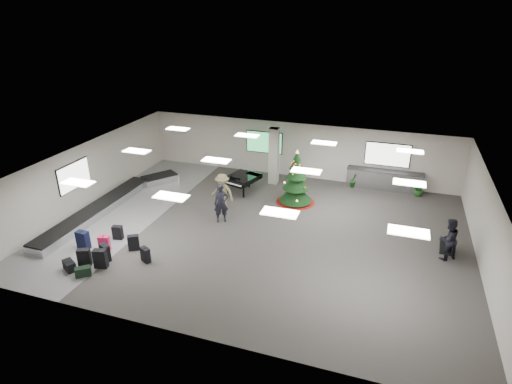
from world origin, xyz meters
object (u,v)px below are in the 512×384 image
(pink_suitcase, at_px, (104,244))
(potted_plant_right, at_px, (419,189))
(traveler_a, at_px, (221,203))
(baggage_carousel, at_px, (111,203))
(service_counter, at_px, (384,180))
(bench, at_px, (449,244))
(grand_piano, at_px, (242,179))
(traveler_b, at_px, (222,192))
(christmas_tree, at_px, (296,185))
(traveler_bench, at_px, (448,239))
(potted_plant_left, at_px, (353,180))

(pink_suitcase, relative_size, potted_plant_right, 0.85)
(traveler_a, relative_size, potted_plant_right, 2.22)
(baggage_carousel, height_order, potted_plant_right, potted_plant_right)
(service_counter, xyz_separation_m, bench, (2.88, -6.12, -0.04))
(pink_suitcase, xyz_separation_m, grand_piano, (3.24, 7.53, 0.40))
(pink_suitcase, distance_m, bench, 14.05)
(service_counter, bearing_deg, baggage_carousel, -152.33)
(bench, bearing_deg, service_counter, 119.75)
(baggage_carousel, relative_size, traveler_b, 5.10)
(service_counter, relative_size, potted_plant_right, 4.84)
(service_counter, height_order, traveler_b, traveler_b)
(service_counter, height_order, christmas_tree, christmas_tree)
(traveler_bench, bearing_deg, service_counter, -103.48)
(traveler_b, bearing_deg, traveler_a, -60.22)
(baggage_carousel, height_order, traveler_bench, traveler_bench)
(bench, distance_m, potted_plant_right, 5.85)
(grand_piano, distance_m, traveler_b, 2.44)
(grand_piano, distance_m, traveler_a, 3.58)
(christmas_tree, distance_m, traveler_a, 4.21)
(traveler_b, bearing_deg, potted_plant_left, 50.32)
(bench, bearing_deg, baggage_carousel, -173.22)
(christmas_tree, relative_size, grand_piano, 1.34)
(baggage_carousel, relative_size, christmas_tree, 3.41)
(pink_suitcase, distance_m, grand_piano, 8.21)
(service_counter, distance_m, christmas_tree, 5.29)
(potted_plant_left, bearing_deg, traveler_bench, -54.59)
(traveler_b, distance_m, potted_plant_right, 10.42)
(baggage_carousel, relative_size, bench, 6.73)
(traveler_a, bearing_deg, traveler_bench, -29.95)
(traveler_b, bearing_deg, potted_plant_right, 37.49)
(grand_piano, relative_size, potted_plant_left, 2.65)
(service_counter, relative_size, potted_plant_left, 5.03)
(pink_suitcase, xyz_separation_m, traveler_bench, (13.30, 3.88, 0.54))
(traveler_b, bearing_deg, traveler_bench, 2.82)
(service_counter, bearing_deg, potted_plant_right, -11.19)
(service_counter, relative_size, traveler_b, 2.13)
(pink_suitcase, height_order, traveler_bench, traveler_bench)
(potted_plant_left, bearing_deg, potted_plant_right, -1.63)
(pink_suitcase, xyz_separation_m, potted_plant_right, (12.35, 9.96, 0.07))
(baggage_carousel, height_order, potted_plant_left, potted_plant_left)
(service_counter, bearing_deg, pink_suitcase, -135.58)
(bench, relative_size, traveler_a, 0.78)
(baggage_carousel, relative_size, traveler_a, 5.23)
(pink_suitcase, height_order, potted_plant_left, potted_plant_left)
(grand_piano, relative_size, potted_plant_right, 2.54)
(traveler_bench, bearing_deg, bench, -145.01)
(traveler_b, bearing_deg, pink_suitcase, -111.94)
(christmas_tree, xyz_separation_m, potted_plant_right, (6.01, 2.83, -0.56))
(potted_plant_left, relative_size, potted_plant_right, 0.96)
(service_counter, xyz_separation_m, christmas_tree, (-4.19, -3.19, 0.43))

